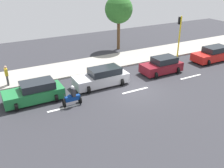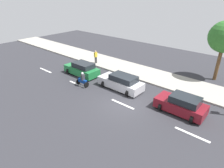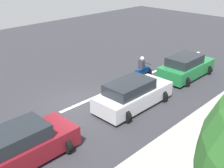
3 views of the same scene
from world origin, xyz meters
name	(u,v)px [view 1 (image 1 of 3)]	position (x,y,z in m)	size (l,w,h in m)	color
ground_plane	(135,91)	(0.00, 0.00, -0.05)	(40.00, 60.00, 0.10)	#2D2D33
sidewalk	(98,63)	(7.00, 0.00, 0.07)	(4.00, 60.00, 0.15)	#9E998E
lane_stripe_north	(191,77)	(0.00, -6.00, 0.01)	(0.20, 2.40, 0.01)	white
lane_stripe_mid	(135,90)	(0.00, 0.00, 0.01)	(0.20, 2.40, 0.01)	white
lane_stripe_south	(64,108)	(0.00, 6.00, 0.01)	(0.20, 2.40, 0.01)	white
car_red	(213,54)	(2.24, -11.14, 0.71)	(2.22, 4.50, 1.52)	red
car_green	(34,92)	(2.04, 7.52, 0.71)	(2.23, 4.29, 1.52)	#1E7238
car_maroon	(162,66)	(2.08, -4.27, 0.71)	(2.20, 3.88, 1.52)	maroon
car_silver	(102,77)	(2.21, 1.92, 0.71)	(2.22, 4.60, 1.52)	#B7B7BC
motorcycle	(72,97)	(0.14, 5.29, 0.64)	(0.60, 1.30, 1.53)	black
pedestrian_near_signal	(7,75)	(5.65, 8.91, 1.06)	(0.40, 0.24, 1.69)	#3F3F3F
traffic_light_corner	(179,31)	(4.85, -8.54, 2.93)	(0.49, 0.24, 4.50)	yellow
street_tree_south	(119,10)	(10.69, -4.47, 4.64)	(3.19, 3.19, 6.28)	brown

